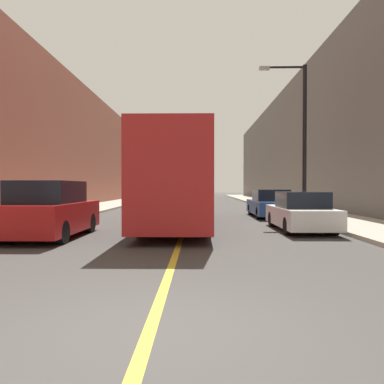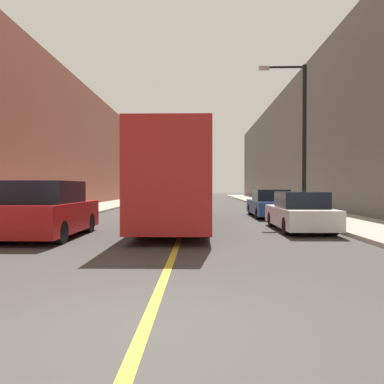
{
  "view_description": "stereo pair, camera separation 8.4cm",
  "coord_description": "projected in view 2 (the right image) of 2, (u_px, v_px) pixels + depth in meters",
  "views": [
    {
      "loc": [
        0.56,
        -4.13,
        1.64
      ],
      "look_at": [
        0.14,
        19.46,
        1.31
      ],
      "focal_mm": 35.0,
      "sensor_mm": 36.0,
      "label": 1
    },
    {
      "loc": [
        0.64,
        -4.13,
        1.64
      ],
      "look_at": [
        0.14,
        19.46,
        1.31
      ],
      "focal_mm": 35.0,
      "sensor_mm": 36.0,
      "label": 2
    }
  ],
  "objects": [
    {
      "name": "street_lamp_left",
      "position": [
        0.0,
        95.0,
        11.67
      ],
      "size": [
        2.35,
        0.24,
        7.71
      ],
      "color": "black",
      "rests_on": "sidewalk_left"
    },
    {
      "name": "bus",
      "position": [
        179.0,
        180.0,
        16.08
      ],
      "size": [
        2.46,
        12.38,
        3.59
      ],
      "color": "#AD1E1E",
      "rests_on": "ground"
    },
    {
      "name": "ground_plane",
      "position": [
        142.0,
        334.0,
        4.16
      ],
      "size": [
        200.0,
        200.0,
        0.0
      ],
      "primitive_type": "plane",
      "color": "#3F3D3A"
    },
    {
      "name": "sidewalk_left",
      "position": [
        114.0,
        204.0,
        34.31
      ],
      "size": [
        3.44,
        72.0,
        0.14
      ],
      "primitive_type": "cube",
      "color": "#A89E8C",
      "rests_on": "ground"
    },
    {
      "name": "car_right_mid",
      "position": [
        270.0,
        205.0,
        20.23
      ],
      "size": [
        1.89,
        4.79,
        1.49
      ],
      "color": "navy",
      "rests_on": "ground"
    },
    {
      "name": "parked_suv_left",
      "position": [
        49.0,
        212.0,
        12.01
      ],
      "size": [
        1.97,
        4.43,
        1.83
      ],
      "color": "maroon",
      "rests_on": "ground"
    },
    {
      "name": "building_row_right",
      "position": [
        314.0,
        142.0,
        33.84
      ],
      "size": [
        4.0,
        72.0,
        11.34
      ],
      "primitive_type": "cube",
      "color": "#66605B",
      "rests_on": "ground"
    },
    {
      "name": "building_row_left",
      "position": [
        74.0,
        149.0,
        34.31
      ],
      "size": [
        4.0,
        72.0,
        10.17
      ],
      "primitive_type": "cube",
      "color": "brown",
      "rests_on": "ground"
    },
    {
      "name": "car_right_near",
      "position": [
        300.0,
        213.0,
        13.93
      ],
      "size": [
        1.78,
        4.4,
        1.45
      ],
      "color": "silver",
      "rests_on": "ground"
    },
    {
      "name": "street_lamp_right",
      "position": [
        300.0,
        131.0,
        18.49
      ],
      "size": [
        2.35,
        0.24,
        7.53
      ],
      "color": "black",
      "rests_on": "sidewalk_right"
    },
    {
      "name": "sidewalk_right",
      "position": [
        272.0,
        204.0,
        34.0
      ],
      "size": [
        3.44,
        72.0,
        0.14
      ],
      "primitive_type": "cube",
      "color": "#A89E8C",
      "rests_on": "ground"
    },
    {
      "name": "road_center_line",
      "position": [
        193.0,
        205.0,
        34.15
      ],
      "size": [
        0.16,
        72.0,
        0.01
      ],
      "primitive_type": "cube",
      "color": "gold",
      "rests_on": "ground"
    }
  ]
}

